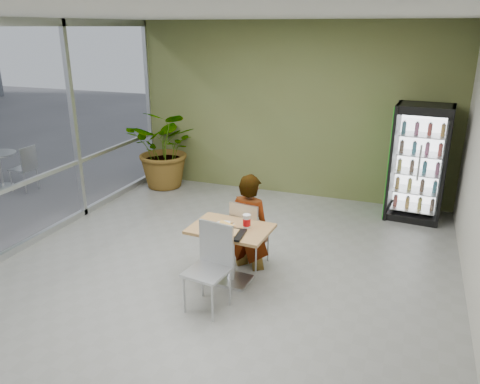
{
  "coord_description": "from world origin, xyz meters",
  "views": [
    {
      "loc": [
        2.16,
        -4.93,
        3.08
      ],
      "look_at": [
        0.11,
        0.56,
        1.0
      ],
      "focal_mm": 35.0,
      "sensor_mm": 36.0,
      "label": 1
    }
  ],
  "objects_px": {
    "dining_table": "(231,243)",
    "soda_cup": "(247,221)",
    "chair_near": "(212,259)",
    "potted_plant": "(166,148)",
    "beverage_fridge": "(419,163)",
    "cafeteria_tray": "(224,233)",
    "chair_far": "(247,229)",
    "seated_woman": "(250,231)"
  },
  "relations": [
    {
      "from": "dining_table",
      "to": "soda_cup",
      "type": "xyz_separation_m",
      "value": [
        0.19,
        0.06,
        0.3
      ]
    },
    {
      "from": "cafeteria_tray",
      "to": "potted_plant",
      "type": "bearing_deg",
      "value": 128.32
    },
    {
      "from": "soda_cup",
      "to": "potted_plant",
      "type": "xyz_separation_m",
      "value": [
        -2.77,
        3.0,
        -0.04
      ]
    },
    {
      "from": "cafeteria_tray",
      "to": "beverage_fridge",
      "type": "relative_size",
      "value": 0.24
    },
    {
      "from": "soda_cup",
      "to": "potted_plant",
      "type": "distance_m",
      "value": 4.08
    },
    {
      "from": "chair_far",
      "to": "cafeteria_tray",
      "type": "relative_size",
      "value": 2.02
    },
    {
      "from": "chair_near",
      "to": "beverage_fridge",
      "type": "bearing_deg",
      "value": 68.18
    },
    {
      "from": "seated_woman",
      "to": "cafeteria_tray",
      "type": "bearing_deg",
      "value": 94.22
    },
    {
      "from": "chair_far",
      "to": "dining_table",
      "type": "bearing_deg",
      "value": 92.31
    },
    {
      "from": "cafeteria_tray",
      "to": "potted_plant",
      "type": "distance_m",
      "value": 4.17
    },
    {
      "from": "chair_near",
      "to": "soda_cup",
      "type": "xyz_separation_m",
      "value": [
        0.2,
        0.62,
        0.25
      ]
    },
    {
      "from": "dining_table",
      "to": "beverage_fridge",
      "type": "bearing_deg",
      "value": 55.41
    },
    {
      "from": "chair_far",
      "to": "cafeteria_tray",
      "type": "bearing_deg",
      "value": 95.25
    },
    {
      "from": "dining_table",
      "to": "chair_near",
      "type": "height_order",
      "value": "chair_near"
    },
    {
      "from": "beverage_fridge",
      "to": "cafeteria_tray",
      "type": "bearing_deg",
      "value": -117.83
    },
    {
      "from": "chair_far",
      "to": "cafeteria_tray",
      "type": "height_order",
      "value": "chair_far"
    },
    {
      "from": "soda_cup",
      "to": "cafeteria_tray",
      "type": "bearing_deg",
      "value": -124.03
    },
    {
      "from": "soda_cup",
      "to": "dining_table",
      "type": "bearing_deg",
      "value": -163.05
    },
    {
      "from": "potted_plant",
      "to": "chair_far",
      "type": "bearing_deg",
      "value": -44.68
    },
    {
      "from": "chair_far",
      "to": "potted_plant",
      "type": "relative_size",
      "value": 0.59
    },
    {
      "from": "dining_table",
      "to": "chair_far",
      "type": "relative_size",
      "value": 1.08
    },
    {
      "from": "seated_woman",
      "to": "potted_plant",
      "type": "relative_size",
      "value": 1.01
    },
    {
      "from": "chair_far",
      "to": "potted_plant",
      "type": "bearing_deg",
      "value": -35.01
    },
    {
      "from": "chair_far",
      "to": "seated_woman",
      "type": "distance_m",
      "value": 0.07
    },
    {
      "from": "chair_near",
      "to": "soda_cup",
      "type": "bearing_deg",
      "value": 80.55
    },
    {
      "from": "chair_near",
      "to": "seated_woman",
      "type": "relative_size",
      "value": 0.62
    },
    {
      "from": "chair_near",
      "to": "beverage_fridge",
      "type": "relative_size",
      "value": 0.52
    },
    {
      "from": "soda_cup",
      "to": "seated_woman",
      "type": "bearing_deg",
      "value": 104.68
    },
    {
      "from": "dining_table",
      "to": "chair_near",
      "type": "bearing_deg",
      "value": -91.17
    },
    {
      "from": "chair_far",
      "to": "beverage_fridge",
      "type": "xyz_separation_m",
      "value": [
        2.06,
        2.62,
        0.41
      ]
    },
    {
      "from": "dining_table",
      "to": "seated_woman",
      "type": "height_order",
      "value": "seated_woman"
    },
    {
      "from": "beverage_fridge",
      "to": "chair_near",
      "type": "bearing_deg",
      "value": -115.47
    },
    {
      "from": "chair_near",
      "to": "seated_woman",
      "type": "bearing_deg",
      "value": 93.91
    },
    {
      "from": "chair_far",
      "to": "beverage_fridge",
      "type": "height_order",
      "value": "beverage_fridge"
    },
    {
      "from": "chair_far",
      "to": "potted_plant",
      "type": "height_order",
      "value": "potted_plant"
    },
    {
      "from": "seated_woman",
      "to": "beverage_fridge",
      "type": "bearing_deg",
      "value": -118.79
    },
    {
      "from": "chair_near",
      "to": "beverage_fridge",
      "type": "xyz_separation_m",
      "value": [
        2.13,
        3.63,
        0.38
      ]
    },
    {
      "from": "chair_far",
      "to": "chair_near",
      "type": "xyz_separation_m",
      "value": [
        -0.07,
        -1.01,
        0.04
      ]
    },
    {
      "from": "chair_near",
      "to": "cafeteria_tray",
      "type": "distance_m",
      "value": 0.39
    },
    {
      "from": "chair_far",
      "to": "cafeteria_tray",
      "type": "distance_m",
      "value": 0.7
    },
    {
      "from": "dining_table",
      "to": "chair_far",
      "type": "xyz_separation_m",
      "value": [
        0.06,
        0.45,
        0.01
      ]
    },
    {
      "from": "dining_table",
      "to": "seated_woman",
      "type": "bearing_deg",
      "value": 81.46
    }
  ]
}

